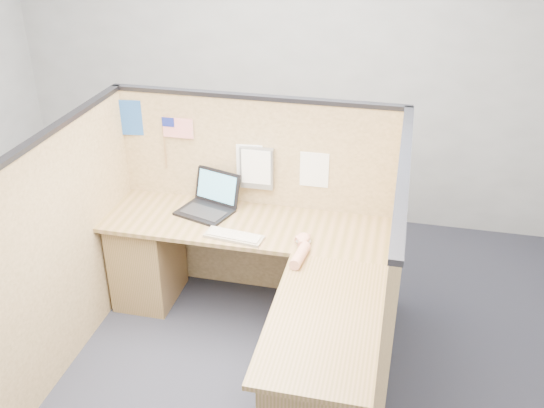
% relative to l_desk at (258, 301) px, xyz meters
% --- Properties ---
extents(floor, '(5.00, 5.00, 0.00)m').
position_rel_l_desk_xyz_m(floor, '(-0.18, -0.29, -0.39)').
color(floor, black).
rests_on(floor, ground).
extents(wall_back, '(5.00, 0.00, 5.00)m').
position_rel_l_desk_xyz_m(wall_back, '(-0.18, 1.96, 1.01)').
color(wall_back, gray).
rests_on(wall_back, floor).
extents(cubicle_partitions, '(2.06, 1.83, 1.53)m').
position_rel_l_desk_xyz_m(cubicle_partitions, '(-0.18, 0.14, 0.38)').
color(cubicle_partitions, olive).
rests_on(cubicle_partitions, floor).
extents(l_desk, '(1.95, 1.75, 0.73)m').
position_rel_l_desk_xyz_m(l_desk, '(0.00, 0.00, 0.00)').
color(l_desk, brown).
rests_on(l_desk, floor).
extents(laptop, '(0.42, 0.44, 0.26)m').
position_rel_l_desk_xyz_m(laptop, '(-0.50, 0.53, 0.40)').
color(laptop, black).
rests_on(laptop, l_desk).
extents(keyboard, '(0.40, 0.18, 0.03)m').
position_rel_l_desk_xyz_m(keyboard, '(-0.21, 0.19, 0.35)').
color(keyboard, gray).
rests_on(keyboard, l_desk).
extents(mouse, '(0.11, 0.07, 0.04)m').
position_rel_l_desk_xyz_m(mouse, '(0.25, 0.22, 0.36)').
color(mouse, '#B7B7BB').
rests_on(mouse, l_desk).
extents(hand_forearm, '(0.10, 0.37, 0.08)m').
position_rel_l_desk_xyz_m(hand_forearm, '(0.26, 0.09, 0.37)').
color(hand_forearm, tan).
rests_on(hand_forearm, l_desk).
extents(blue_poster, '(0.19, 0.03, 0.26)m').
position_rel_l_desk_xyz_m(blue_poster, '(-1.06, 0.68, 0.91)').
color(blue_poster, '#204E96').
rests_on(blue_poster, cubicle_partitions).
extents(american_flag, '(0.23, 0.01, 0.39)m').
position_rel_l_desk_xyz_m(american_flag, '(-0.76, 0.67, 0.86)').
color(american_flag, olive).
rests_on(american_flag, cubicle_partitions).
extents(file_holder, '(0.23, 0.05, 0.30)m').
position_rel_l_desk_xyz_m(file_holder, '(-0.17, 0.66, 0.63)').
color(file_holder, slate).
rests_on(file_holder, cubicle_partitions).
extents(paper_left, '(0.21, 0.03, 0.27)m').
position_rel_l_desk_xyz_m(paper_left, '(-0.21, 0.68, 0.65)').
color(paper_left, white).
rests_on(paper_left, cubicle_partitions).
extents(paper_right, '(0.20, 0.01, 0.25)m').
position_rel_l_desk_xyz_m(paper_right, '(0.23, 0.68, 0.65)').
color(paper_right, white).
rests_on(paper_right, cubicle_partitions).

